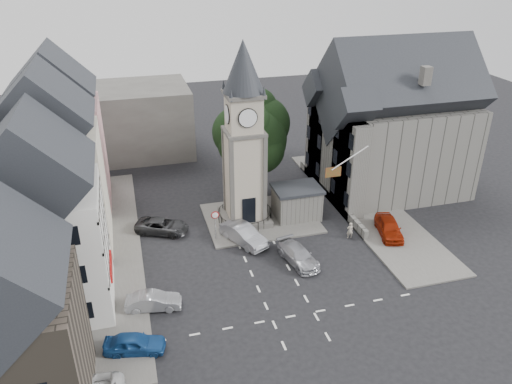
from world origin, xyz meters
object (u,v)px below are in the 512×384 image
object	(u,v)px
car_east_red	(389,227)
pedestrian	(350,230)
car_west_blue	(135,343)
clock_tower	(244,138)
stone_shelter	(297,202)

from	to	relation	value
car_east_red	pedestrian	size ratio (longest dim) A/B	2.92
car_west_blue	car_east_red	distance (m)	23.63
clock_tower	car_west_blue	distance (m)	19.08
clock_tower	stone_shelter	distance (m)	8.15
car_west_blue	clock_tower	bearing A→B (deg)	-24.94
clock_tower	stone_shelter	world-z (taller)	clock_tower
car_west_blue	pedestrian	xyz separation A→B (m)	(18.60, 8.77, 0.12)
car_east_red	pedestrian	world-z (taller)	pedestrian
clock_tower	car_east_red	bearing A→B (deg)	-26.10
pedestrian	car_east_red	bearing A→B (deg)	177.78
clock_tower	stone_shelter	bearing A→B (deg)	-5.84
stone_shelter	pedestrian	distance (m)	5.76
clock_tower	car_east_red	world-z (taller)	clock_tower
car_east_red	pedestrian	bearing A→B (deg)	-172.92
clock_tower	car_west_blue	size ratio (longest dim) A/B	4.28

